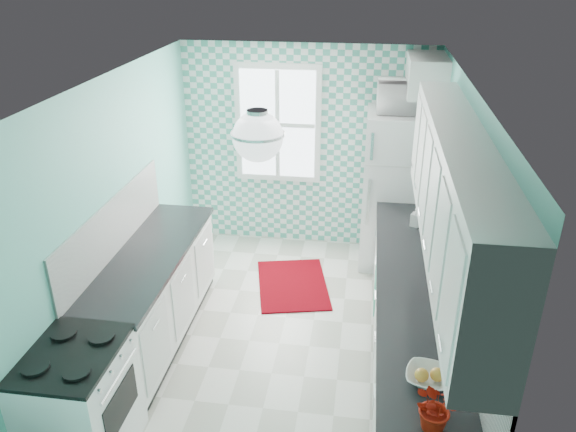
# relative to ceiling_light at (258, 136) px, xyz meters

# --- Properties ---
(floor) EXTENTS (3.00, 4.40, 0.02)m
(floor) POSITION_rel_ceiling_light_xyz_m (0.00, 0.80, -2.33)
(floor) COLOR silver
(floor) RESTS_ON ground
(ceiling) EXTENTS (3.00, 4.40, 0.02)m
(ceiling) POSITION_rel_ceiling_light_xyz_m (0.00, 0.80, 0.19)
(ceiling) COLOR white
(ceiling) RESTS_ON wall_back
(wall_back) EXTENTS (3.00, 0.02, 2.50)m
(wall_back) POSITION_rel_ceiling_light_xyz_m (0.00, 3.01, -1.07)
(wall_back) COLOR #69CAB8
(wall_back) RESTS_ON floor
(wall_front) EXTENTS (3.00, 0.02, 2.50)m
(wall_front) POSITION_rel_ceiling_light_xyz_m (0.00, -1.41, -1.07)
(wall_front) COLOR #69CAB8
(wall_front) RESTS_ON floor
(wall_left) EXTENTS (0.02, 4.40, 2.50)m
(wall_left) POSITION_rel_ceiling_light_xyz_m (-1.51, 0.80, -1.07)
(wall_left) COLOR #69CAB8
(wall_left) RESTS_ON floor
(wall_right) EXTENTS (0.02, 4.40, 2.50)m
(wall_right) POSITION_rel_ceiling_light_xyz_m (1.51, 0.80, -1.07)
(wall_right) COLOR #69CAB8
(wall_right) RESTS_ON floor
(accent_wall) EXTENTS (3.00, 0.01, 2.50)m
(accent_wall) POSITION_rel_ceiling_light_xyz_m (0.00, 2.99, -1.07)
(accent_wall) COLOR #49A993
(accent_wall) RESTS_ON wall_back
(window) EXTENTS (1.04, 0.05, 1.44)m
(window) POSITION_rel_ceiling_light_xyz_m (-0.35, 2.96, -0.77)
(window) COLOR white
(window) RESTS_ON wall_back
(backsplash_right) EXTENTS (0.02, 3.60, 0.51)m
(backsplash_right) POSITION_rel_ceiling_light_xyz_m (1.49, 0.40, -1.13)
(backsplash_right) COLOR white
(backsplash_right) RESTS_ON wall_right
(backsplash_left) EXTENTS (0.02, 2.15, 0.51)m
(backsplash_left) POSITION_rel_ceiling_light_xyz_m (-1.49, 0.73, -1.13)
(backsplash_left) COLOR white
(backsplash_left) RESTS_ON wall_left
(upper_cabinets_right) EXTENTS (0.33, 3.20, 0.90)m
(upper_cabinets_right) POSITION_rel_ceiling_light_xyz_m (1.33, 0.20, -0.42)
(upper_cabinets_right) COLOR white
(upper_cabinets_right) RESTS_ON wall_right
(upper_cabinet_fridge) EXTENTS (0.40, 0.74, 0.40)m
(upper_cabinet_fridge) POSITION_rel_ceiling_light_xyz_m (1.30, 2.63, -0.07)
(upper_cabinet_fridge) COLOR white
(upper_cabinet_fridge) RESTS_ON wall_right
(ceiling_light) EXTENTS (0.34, 0.34, 0.35)m
(ceiling_light) POSITION_rel_ceiling_light_xyz_m (0.00, 0.00, 0.00)
(ceiling_light) COLOR silver
(ceiling_light) RESTS_ON ceiling
(base_cabinets_right) EXTENTS (0.60, 3.60, 0.90)m
(base_cabinets_right) POSITION_rel_ceiling_light_xyz_m (1.20, 0.40, -1.87)
(base_cabinets_right) COLOR white
(base_cabinets_right) RESTS_ON floor
(countertop_right) EXTENTS (0.63, 3.60, 0.04)m
(countertop_right) POSITION_rel_ceiling_light_xyz_m (1.19, 0.40, -1.40)
(countertop_right) COLOR black
(countertop_right) RESTS_ON base_cabinets_right
(base_cabinets_left) EXTENTS (0.60, 2.15, 0.90)m
(base_cabinets_left) POSITION_rel_ceiling_light_xyz_m (-1.20, 0.73, -1.87)
(base_cabinets_left) COLOR white
(base_cabinets_left) RESTS_ON floor
(countertop_left) EXTENTS (0.63, 2.15, 0.04)m
(countertop_left) POSITION_rel_ceiling_light_xyz_m (-1.19, 0.73, -1.40)
(countertop_left) COLOR black
(countertop_left) RESTS_ON base_cabinets_left
(fridge) EXTENTS (0.80, 0.79, 1.84)m
(fridge) POSITION_rel_ceiling_light_xyz_m (1.11, 2.62, -1.40)
(fridge) COLOR silver
(fridge) RESTS_ON floor
(stove) EXTENTS (0.62, 0.78, 0.94)m
(stove) POSITION_rel_ceiling_light_xyz_m (-1.20, -0.70, -1.83)
(stove) COLOR white
(stove) RESTS_ON floor
(sink) EXTENTS (0.53, 0.45, 0.53)m
(sink) POSITION_rel_ceiling_light_xyz_m (1.20, 1.22, -1.39)
(sink) COLOR silver
(sink) RESTS_ON countertop_right
(rug) EXTENTS (0.98, 1.22, 0.02)m
(rug) POSITION_rel_ceiling_light_xyz_m (-0.01, 1.85, -2.32)
(rug) COLOR maroon
(rug) RESTS_ON floor
(dish_towel) EXTENTS (0.04, 0.27, 0.40)m
(dish_towel) POSITION_rel_ceiling_light_xyz_m (0.89, 1.11, -1.84)
(dish_towel) COLOR #69B1AF
(dish_towel) RESTS_ON base_cabinets_right
(fruit_bowl) EXTENTS (0.35, 0.35, 0.07)m
(fruit_bowl) POSITION_rel_ceiling_light_xyz_m (1.20, -0.63, -1.35)
(fruit_bowl) COLOR white
(fruit_bowl) RESTS_ON countertop_right
(potted_plant) EXTENTS (0.34, 0.32, 0.30)m
(potted_plant) POSITION_rel_ceiling_light_xyz_m (1.20, -1.01, -1.23)
(potted_plant) COLOR red
(potted_plant) RESTS_ON countertop_right
(soap_bottle) EXTENTS (0.12, 0.12, 0.20)m
(soap_bottle) POSITION_rel_ceiling_light_xyz_m (1.25, 1.66, -1.28)
(soap_bottle) COLOR #8CA8BB
(soap_bottle) RESTS_ON countertop_right
(microwave) EXTENTS (0.63, 0.43, 0.34)m
(microwave) POSITION_rel_ceiling_light_xyz_m (1.11, 2.62, -0.31)
(microwave) COLOR white
(microwave) RESTS_ON fridge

